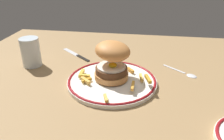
{
  "coord_description": "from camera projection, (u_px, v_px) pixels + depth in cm",
  "views": [
    {
      "loc": [
        3.99,
        -61.65,
        34.52
      ],
      "look_at": [
        -5.22,
        -2.49,
        4.6
      ],
      "focal_mm": 35.25,
      "sensor_mm": 36.0,
      "label": 1
    }
  ],
  "objects": [
    {
      "name": "burger",
      "position": [
        112.0,
        60.0,
        0.67
      ],
      "size": [
        12.96,
        12.98,
        11.81
      ],
      "color": "#CD8848",
      "rests_on": "dinner_plate"
    },
    {
      "name": "ground_plane",
      "position": [
        129.0,
        86.0,
        0.71
      ],
      "size": [
        128.13,
        99.03,
        4.0
      ],
      "primitive_type": "cube",
      "color": "#95754B"
    },
    {
      "name": "water_glass",
      "position": [
        31.0,
        54.0,
        0.79
      ],
      "size": [
        6.69,
        6.69,
        10.38
      ],
      "color": "silver",
      "rests_on": "ground_plane"
    },
    {
      "name": "spoon",
      "position": [
        188.0,
        74.0,
        0.74
      ],
      "size": [
        11.29,
        9.84,
        0.9
      ],
      "color": "silver",
      "rests_on": "ground_plane"
    },
    {
      "name": "fries_pile",
      "position": [
        109.0,
        76.0,
        0.68
      ],
      "size": [
        22.67,
        23.94,
        2.66
      ],
      "color": "gold",
      "rests_on": "dinner_plate"
    },
    {
      "name": "dinner_plate",
      "position": [
        112.0,
        81.0,
        0.69
      ],
      "size": [
        27.79,
        27.79,
        1.6
      ],
      "color": "white",
      "rests_on": "ground_plane"
    },
    {
      "name": "knife",
      "position": [
        78.0,
        55.0,
        0.89
      ],
      "size": [
        14.69,
        12.79,
        0.7
      ],
      "color": "black",
      "rests_on": "ground_plane"
    }
  ]
}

